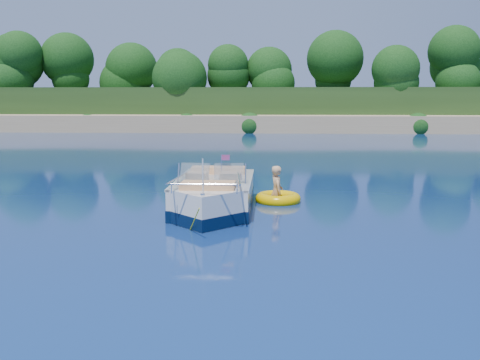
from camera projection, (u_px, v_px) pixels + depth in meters
The scene contains 6 objects.
ground at pixel (190, 234), 12.55m from camera, with size 160.00×160.00×0.00m, color #0A184B.
shoreline at pixel (257, 112), 75.29m from camera, with size 170.00×59.00×6.00m.
treeline at pixel (252, 72), 52.13m from camera, with size 150.00×7.12×8.19m.
motorboat at pixel (213, 197), 15.05m from camera, with size 2.14×5.97×1.99m.
tow_tube at pixel (278, 199), 16.39m from camera, with size 1.77×1.77×0.37m.
boy at pixel (276, 202), 16.39m from camera, with size 0.61×0.40×1.67m, color tan.
Camera 1 is at (1.85, -12.11, 3.22)m, focal length 40.00 mm.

